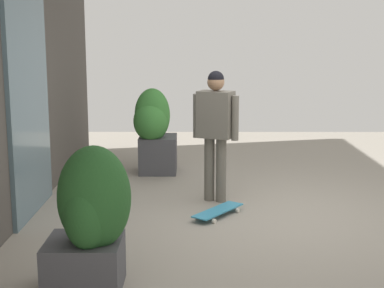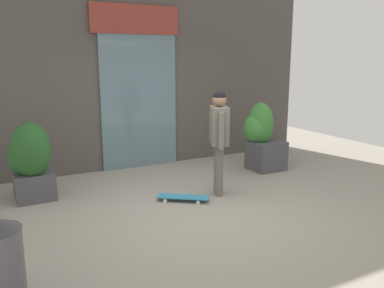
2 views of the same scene
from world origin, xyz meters
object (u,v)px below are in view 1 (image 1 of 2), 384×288
at_px(skateboard, 218,211).
at_px(skateboarder, 216,123).
at_px(planter_box_right, 154,131).
at_px(planter_box_left, 90,216).

bearing_deg(skateboard, skateboarder, -142.46).
bearing_deg(planter_box_right, planter_box_left, 176.68).
height_order(skateboard, planter_box_right, planter_box_right).
height_order(planter_box_left, planter_box_right, planter_box_right).
xyz_separation_m(skateboarder, skateboard, (-0.64, -0.01, -0.95)).
distance_m(skateboard, planter_box_right, 2.40).
relative_size(skateboarder, skateboard, 2.19).
xyz_separation_m(planter_box_left, planter_box_right, (4.15, -0.24, 0.02)).
relative_size(skateboarder, planter_box_left, 1.36).
relative_size(skateboard, planter_box_right, 0.58).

